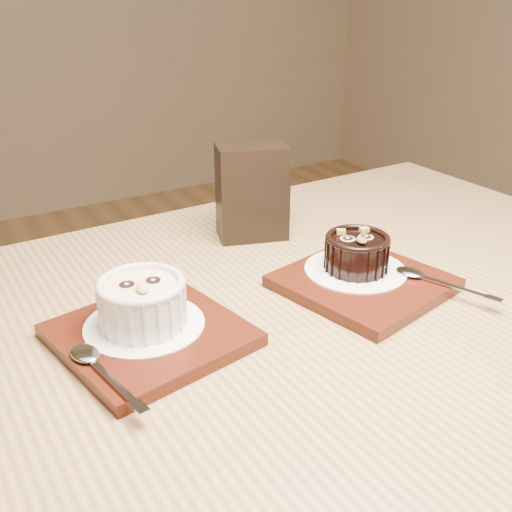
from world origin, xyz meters
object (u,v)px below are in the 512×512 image
at_px(table, 276,396).
at_px(tray_left, 150,335).
at_px(ramekin_white, 142,300).
at_px(ramekin_dark, 357,251).
at_px(condiment_stand, 252,192).
at_px(tray_right, 363,283).

height_order(table, tray_left, tray_left).
xyz_separation_m(ramekin_white, ramekin_dark, (0.28, -0.01, -0.00)).
distance_m(tray_left, condiment_stand, 0.31).
height_order(tray_left, condiment_stand, condiment_stand).
bearing_deg(tray_left, condiment_stand, 38.12).
height_order(table, tray_right, tray_right).
bearing_deg(table, ramekin_white, 154.28).
height_order(ramekin_dark, condiment_stand, condiment_stand).
bearing_deg(tray_left, ramekin_dark, -1.03).
bearing_deg(ramekin_dark, condiment_stand, 120.56).
relative_size(tray_left, ramekin_dark, 2.21).
relative_size(tray_right, ramekin_dark, 2.21).
relative_size(ramekin_dark, condiment_stand, 0.58).
bearing_deg(condiment_stand, tray_left, -141.88).
distance_m(ramekin_white, ramekin_dark, 0.28).
distance_m(ramekin_white, condiment_stand, 0.30).
relative_size(tray_left, condiment_stand, 1.29).
bearing_deg(table, condiment_stand, 65.31).
bearing_deg(ramekin_dark, tray_right, -81.40).
bearing_deg(table, tray_left, 157.61).
bearing_deg(tray_left, table, -22.39).
bearing_deg(condiment_stand, ramekin_dark, -78.69).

